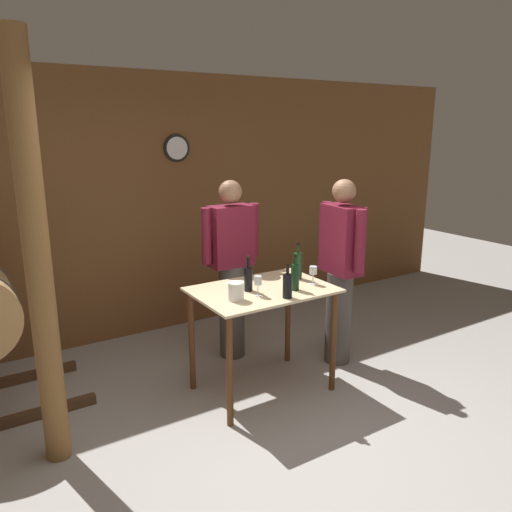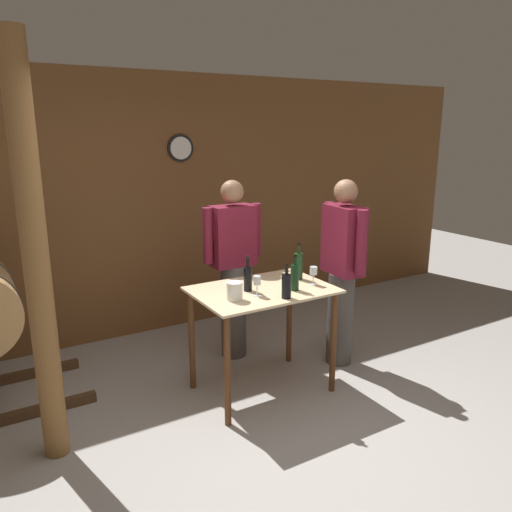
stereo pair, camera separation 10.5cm
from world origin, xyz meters
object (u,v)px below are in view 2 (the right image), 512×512
at_px(wine_bottle_right, 298,265).
at_px(person_host, 342,269).
at_px(wine_bottle_far_left, 248,278).
at_px(wine_glass_near_left, 257,281).
at_px(wine_bottle_center, 295,276).
at_px(wine_glass_near_center, 314,272).
at_px(wooden_post, 36,261).
at_px(ice_bucket, 235,291).
at_px(person_visitor_with_scarf, 233,266).
at_px(wine_bottle_left, 286,285).

height_order(wine_bottle_right, person_host, person_host).
bearing_deg(wine_bottle_far_left, wine_glass_near_left, -90.67).
relative_size(wine_bottle_center, wine_glass_near_center, 1.87).
xyz_separation_m(wine_bottle_far_left, wine_glass_near_center, (0.54, -0.14, 0.01)).
bearing_deg(wine_bottle_far_left, wooden_post, -178.76).
bearing_deg(wine_glass_near_left, wine_bottle_right, 20.88).
xyz_separation_m(wooden_post, person_host, (2.53, 0.09, -0.44)).
bearing_deg(wine_bottle_far_left, person_host, 3.00).
height_order(ice_bucket, person_visitor_with_scarf, person_visitor_with_scarf).
relative_size(wine_bottle_left, person_host, 0.15).
distance_m(wine_glass_near_center, person_host, 0.52).
bearing_deg(wine_bottle_right, wine_bottle_far_left, -173.65).
xyz_separation_m(wine_bottle_left, wine_glass_near_center, (0.38, 0.16, 0.01)).
bearing_deg(wine_glass_near_left, wine_bottle_center, -5.74).
distance_m(wine_bottle_far_left, person_visitor_with_scarf, 0.74).
xyz_separation_m(wine_glass_near_left, wine_glass_near_center, (0.54, 0.01, -0.00)).
xyz_separation_m(wine_bottle_left, wine_bottle_right, (0.37, 0.36, 0.02)).
xyz_separation_m(wine_bottle_far_left, wine_bottle_right, (0.53, 0.06, 0.01)).
xyz_separation_m(wooden_post, ice_bucket, (1.33, -0.11, -0.39)).
xyz_separation_m(wine_bottle_far_left, ice_bucket, (-0.19, -0.14, -0.04)).
distance_m(wine_bottle_right, person_host, 0.50).
bearing_deg(person_host, wine_glass_near_center, -158.11).
xyz_separation_m(wooden_post, wine_bottle_far_left, (1.52, 0.03, -0.35)).
relative_size(wine_glass_near_left, wine_glass_near_center, 1.04).
relative_size(wooden_post, wine_glass_near_center, 17.69).
bearing_deg(person_host, wine_bottle_right, 179.33).
bearing_deg(ice_bucket, person_visitor_with_scarf, 62.68).
relative_size(ice_bucket, person_host, 0.08).
relative_size(wooden_post, wine_bottle_left, 10.33).
bearing_deg(wine_bottle_center, wine_bottle_right, 49.29).
height_order(wine_bottle_center, person_host, person_host).
height_order(wooden_post, wine_bottle_left, wooden_post).
bearing_deg(wine_bottle_center, person_host, 18.50).
xyz_separation_m(wine_bottle_right, person_visitor_with_scarf, (-0.29, 0.63, -0.11)).
distance_m(wooden_post, person_visitor_with_scarf, 1.95).
relative_size(wine_bottle_right, wine_glass_near_left, 1.95).
xyz_separation_m(wooden_post, wine_bottle_center, (1.85, -0.14, -0.34)).
relative_size(wine_bottle_far_left, wine_bottle_right, 0.92).
relative_size(wine_bottle_left, person_visitor_with_scarf, 0.15).
bearing_deg(wine_glass_near_center, wine_bottle_center, -169.35).
bearing_deg(person_visitor_with_scarf, person_host, -39.38).
bearing_deg(wooden_post, wine_glass_near_center, -2.87).
height_order(wine_bottle_far_left, ice_bucket, wine_bottle_far_left).
height_order(wine_bottle_far_left, wine_bottle_left, wine_bottle_far_left).
bearing_deg(person_host, wine_glass_near_left, -169.02).
height_order(wine_glass_near_center, ice_bucket, wine_glass_near_center).
bearing_deg(person_host, wine_bottle_far_left, -177.00).
distance_m(wine_bottle_far_left, wine_glass_near_center, 0.56).
bearing_deg(wine_bottle_right, person_host, -0.67).
height_order(wine_bottle_center, wine_glass_near_center, wine_bottle_center).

